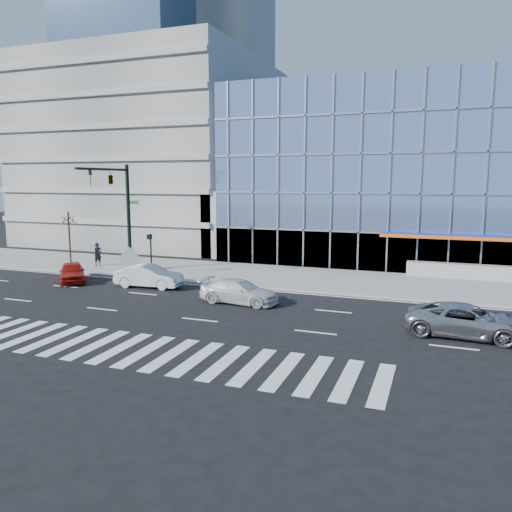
% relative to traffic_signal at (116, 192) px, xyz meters
% --- Properties ---
extents(ground, '(160.00, 160.00, 0.00)m').
position_rel_traffic_signal_xyz_m(ground, '(11.00, -4.57, -6.16)').
color(ground, black).
rests_on(ground, ground).
extents(sidewalk, '(120.00, 8.00, 0.15)m').
position_rel_traffic_signal_xyz_m(sidewalk, '(11.00, 3.43, -6.09)').
color(sidewalk, gray).
rests_on(sidewalk, ground).
extents(theatre_building, '(42.00, 26.00, 15.00)m').
position_rel_traffic_signal_xyz_m(theatre_building, '(25.00, 21.43, 1.34)').
color(theatre_building, '#7792C7').
rests_on(theatre_building, ground).
extents(parking_garage, '(24.00, 24.00, 20.00)m').
position_rel_traffic_signal_xyz_m(parking_garage, '(-9.00, 21.43, 3.84)').
color(parking_garage, gray).
rests_on(parking_garage, ground).
extents(ramp_block, '(6.00, 8.00, 6.00)m').
position_rel_traffic_signal_xyz_m(ramp_block, '(5.00, 13.43, -3.16)').
color(ramp_block, gray).
rests_on(ramp_block, ground).
extents(tower_far_west, '(16.00, 16.00, 76.00)m').
position_rel_traffic_signal_xyz_m(tower_far_west, '(-31.00, 53.43, 31.84)').
color(tower_far_west, slate).
rests_on(tower_far_west, ground).
extents(tower_far_mid, '(13.00, 13.00, 60.00)m').
position_rel_traffic_signal_xyz_m(tower_far_mid, '(-47.00, 59.43, 23.84)').
color(tower_far_mid, slate).
rests_on(tower_far_mid, ground).
extents(tower_backdrop, '(14.00, 14.00, 48.00)m').
position_rel_traffic_signal_xyz_m(tower_backdrop, '(-19.00, 65.43, 17.84)').
color(tower_backdrop, gray).
rests_on(tower_backdrop, ground).
extents(traffic_signal, '(1.14, 5.74, 8.00)m').
position_rel_traffic_signal_xyz_m(traffic_signal, '(0.00, 0.00, 0.00)').
color(traffic_signal, black).
rests_on(traffic_signal, sidewalk).
extents(ped_signal_post, '(0.30, 0.33, 3.00)m').
position_rel_traffic_signal_xyz_m(ped_signal_post, '(2.50, 0.37, -4.02)').
color(ped_signal_post, black).
rests_on(ped_signal_post, sidewalk).
extents(street_tree_near, '(1.10, 1.10, 4.23)m').
position_rel_traffic_signal_xyz_m(street_tree_near, '(-7.00, 2.93, -2.39)').
color(street_tree_near, '#332319').
rests_on(street_tree_near, sidewalk).
extents(silver_suv, '(5.42, 2.75, 1.47)m').
position_rel_traffic_signal_xyz_m(silver_suv, '(23.52, -6.74, -5.43)').
color(silver_suv, '#B0B0B5').
rests_on(silver_suv, ground).
extents(white_suv, '(4.74, 2.13, 1.35)m').
position_rel_traffic_signal_xyz_m(white_suv, '(11.52, -4.61, -5.49)').
color(white_suv, silver).
rests_on(white_suv, ground).
extents(white_sedan, '(4.61, 1.91, 1.49)m').
position_rel_traffic_signal_xyz_m(white_sedan, '(4.35, -2.77, -5.42)').
color(white_sedan, silver).
rests_on(white_sedan, ground).
extents(red_sedan, '(3.86, 4.09, 1.37)m').
position_rel_traffic_signal_xyz_m(red_sedan, '(-1.65, -3.12, -5.48)').
color(red_sedan, '#A4160C').
rests_on(red_sedan, ground).
extents(pedestrian, '(0.66, 0.80, 1.87)m').
position_rel_traffic_signal_xyz_m(pedestrian, '(-3.64, 2.25, -5.08)').
color(pedestrian, black).
rests_on(pedestrian, sidewalk).
extents(tilted_panel, '(1.80, 0.49, 1.84)m').
position_rel_traffic_signal_xyz_m(tilted_panel, '(0.04, 1.28, -5.10)').
color(tilted_panel, '#A2A2A2').
rests_on(tilted_panel, sidewalk).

